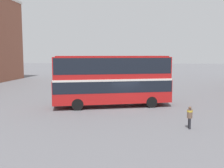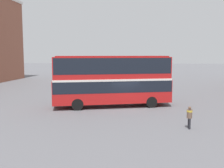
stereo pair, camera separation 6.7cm
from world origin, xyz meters
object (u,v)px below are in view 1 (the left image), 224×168
Objects in this scene: parked_car_kerb_near at (69,81)px; parked_car_kerb_far at (103,86)px; double_decker_bus at (112,78)px; pedestrian_foreground at (190,115)px.

parked_car_kerb_far is (5.99, -4.32, -0.09)m from parked_car_kerb_near.
parked_car_kerb_near is 1.05× the size of parked_car_kerb_far.
double_decker_bus is 9.50m from pedestrian_foreground.
double_decker_bus is 17.55m from parked_car_kerb_near.
parked_car_kerb_far is (-2.52, 10.89, -2.10)m from double_decker_bus.
pedestrian_foreground is 0.36× the size of parked_car_kerb_near.
parked_car_kerb_near is at bearing -39.32° from parked_car_kerb_far.
double_decker_bus is 7.46× the size of pedestrian_foreground.
double_decker_bus is at bearing 99.50° from parked_car_kerb_far.
double_decker_bus is at bearing -52.57° from pedestrian_foreground.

